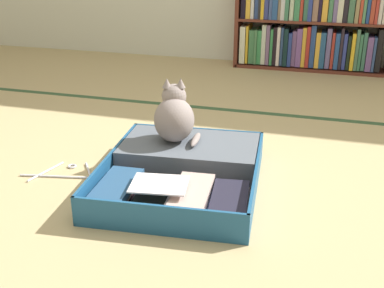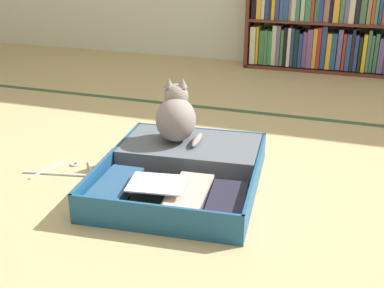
{
  "view_description": "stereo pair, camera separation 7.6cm",
  "coord_description": "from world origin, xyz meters",
  "views": [
    {
      "loc": [
        0.54,
        -1.79,
        0.99
      ],
      "look_at": [
        0.01,
        0.04,
        0.18
      ],
      "focal_mm": 45.41,
      "sensor_mm": 36.0,
      "label": 1
    },
    {
      "loc": [
        0.61,
        -1.77,
        0.99
      ],
      "look_at": [
        0.01,
        0.04,
        0.18
      ],
      "focal_mm": 45.41,
      "sensor_mm": 36.0,
      "label": 2
    }
  ],
  "objects": [
    {
      "name": "ground_plane",
      "position": [
        0.0,
        0.0,
        0.0
      ],
      "size": [
        10.0,
        10.0,
        0.0
      ],
      "primitive_type": "plane",
      "color": "tan"
    },
    {
      "name": "black_cat",
      "position": [
        -0.12,
        0.21,
        0.24
      ],
      "size": [
        0.25,
        0.26,
        0.29
      ],
      "color": "gray",
      "rests_on": "open_suitcase"
    },
    {
      "name": "bookshelf",
      "position": [
        0.36,
        2.26,
        0.38
      ],
      "size": [
        1.23,
        0.24,
        0.78
      ],
      "color": "brown",
      "rests_on": "ground_plane"
    },
    {
      "name": "clothes_hanger",
      "position": [
        -0.56,
        -0.04,
        0.01
      ],
      "size": [
        0.4,
        0.24,
        0.01
      ],
      "color": "silver",
      "rests_on": "ground_plane"
    },
    {
      "name": "open_suitcase",
      "position": [
        -0.03,
        0.05,
        0.05
      ],
      "size": [
        0.72,
        0.84,
        0.12
      ],
      "color": "#1D5281",
      "rests_on": "ground_plane"
    },
    {
      "name": "tatami_border",
      "position": [
        0.0,
        1.05,
        0.0
      ],
      "size": [
        4.8,
        0.05,
        0.0
      ],
      "color": "#315131",
      "rests_on": "ground_plane"
    }
  ]
}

